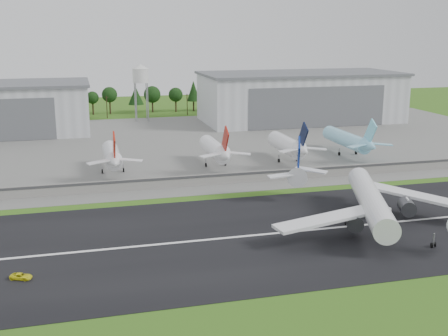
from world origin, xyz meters
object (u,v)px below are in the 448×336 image
object	(u,v)px
main_airliner	(372,206)
parked_jet_navy	(290,146)
ground_vehicle	(21,276)
parked_jet_red_a	(112,156)
parked_jet_skyblue	(350,140)
parked_jet_red_b	(217,150)

from	to	relation	value
main_airliner	parked_jet_navy	size ratio (longest dim) A/B	1.83
ground_vehicle	parked_jet_red_a	size ratio (longest dim) A/B	0.13
parked_jet_red_a	parked_jet_skyblue	distance (m)	88.48
main_airliner	parked_jet_red_a	world-z (taller)	main_airliner
ground_vehicle	parked_jet_navy	size ratio (longest dim) A/B	0.13
main_airliner	parked_jet_red_b	distance (m)	70.55
main_airliner	parked_jet_red_a	size ratio (longest dim) A/B	1.83
ground_vehicle	parked_jet_red_b	distance (m)	97.04
ground_vehicle	parked_jet_red_a	xyz separation A→B (m)	(22.55, 77.68, 5.34)
ground_vehicle	parked_jet_skyblue	world-z (taller)	parked_jet_skyblue
ground_vehicle	parked_jet_red_a	world-z (taller)	parked_jet_red_a
ground_vehicle	main_airliner	bearing A→B (deg)	-60.04
parked_jet_skyblue	parked_jet_navy	bearing A→B (deg)	-169.23
parked_jet_red_a	parked_jet_red_b	size ratio (longest dim) A/B	1.00
parked_jet_red_b	parked_jet_navy	bearing A→B (deg)	0.04
ground_vehicle	parked_jet_red_a	distance (m)	81.07
parked_jet_red_b	parked_jet_skyblue	distance (m)	53.26
parked_jet_red_b	parked_jet_skyblue	bearing A→B (deg)	5.38
parked_jet_navy	parked_jet_red_a	bearing A→B (deg)	-179.96
main_airliner	ground_vehicle	bearing A→B (deg)	28.02
main_airliner	parked_jet_red_b	xyz separation A→B (m)	(-22.15, 66.97, 1.28)
parked_jet_red_a	parked_jet_skyblue	xyz separation A→B (m)	(88.34, 5.01, 0.03)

